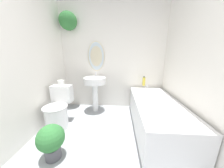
{
  "coord_description": "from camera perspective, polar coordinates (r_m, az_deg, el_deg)",
  "views": [
    {
      "loc": [
        0.16,
        -0.19,
        1.26
      ],
      "look_at": [
        0.05,
        1.54,
        0.82
      ],
      "focal_mm": 18.0,
      "sensor_mm": 36.0,
      "label": 1
    }
  ],
  "objects": [
    {
      "name": "wall_back",
      "position": [
        2.71,
        -2.44,
        15.12
      ],
      "size": [
        2.5,
        0.37,
        2.4
      ],
      "color": "silver",
      "rests_on": "ground_plane"
    },
    {
      "name": "wall_left",
      "position": [
        1.99,
        -40.63,
        9.19
      ],
      "size": [
        0.06,
        2.61,
        2.4
      ],
      "color": "silver",
      "rests_on": "ground_plane"
    },
    {
      "name": "wall_right",
      "position": [
        1.78,
        40.73,
        8.97
      ],
      "size": [
        0.06,
        2.61,
        2.4
      ],
      "color": "silver",
      "rests_on": "ground_plane"
    },
    {
      "name": "toilet",
      "position": [
        2.28,
        -25.69,
        -12.06
      ],
      "size": [
        0.4,
        0.56,
        0.71
      ],
      "color": "white",
      "rests_on": "ground_plane"
    },
    {
      "name": "pedestal_sink",
      "position": [
        2.54,
        -8.72,
        -0.37
      ],
      "size": [
        0.49,
        0.49,
        0.89
      ],
      "color": "white",
      "rests_on": "ground_plane"
    },
    {
      "name": "bathtub",
      "position": [
        2.16,
        21.31,
        -14.07
      ],
      "size": [
        0.73,
        1.64,
        0.59
      ],
      "color": "silver",
      "rests_on": "ground_plane"
    },
    {
      "name": "shampoo_bottle",
      "position": [
        2.67,
        15.87,
        1.32
      ],
      "size": [
        0.06,
        0.06,
        0.21
      ],
      "color": "gold",
      "rests_on": "bathtub"
    },
    {
      "name": "potted_plant",
      "position": [
        1.7,
        -28.51,
        -23.7
      ],
      "size": [
        0.32,
        0.32,
        0.45
      ],
      "color": "#47474C",
      "rests_on": "ground_plane"
    },
    {
      "name": "toilet_paper_roll",
      "position": [
        2.3,
        -24.52,
        0.48
      ],
      "size": [
        0.11,
        0.11,
        0.1
      ],
      "color": "white",
      "rests_on": "toilet"
    }
  ]
}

